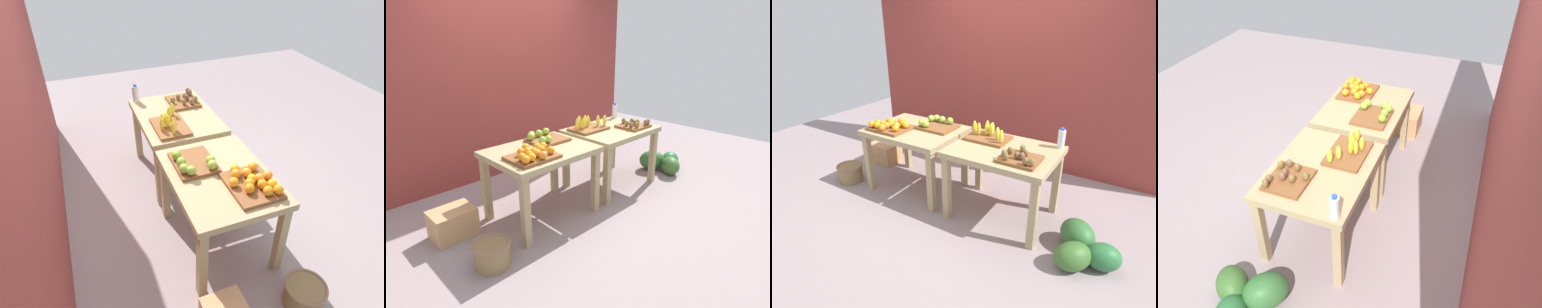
% 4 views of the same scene
% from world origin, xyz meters
% --- Properties ---
extents(ground_plane, '(8.00, 8.00, 0.00)m').
position_xyz_m(ground_plane, '(0.00, 0.00, 0.00)').
color(ground_plane, gray).
extents(back_wall, '(4.40, 0.12, 3.00)m').
position_xyz_m(back_wall, '(0.00, 1.35, 1.50)').
color(back_wall, brown).
rests_on(back_wall, ground_plane).
extents(display_table_left, '(1.04, 0.80, 0.76)m').
position_xyz_m(display_table_left, '(-0.56, 0.00, 0.65)').
color(display_table_left, tan).
rests_on(display_table_left, ground_plane).
extents(display_table_right, '(1.04, 0.80, 0.76)m').
position_xyz_m(display_table_right, '(0.56, 0.00, 0.65)').
color(display_table_right, tan).
rests_on(display_table_right, ground_plane).
extents(orange_bin, '(0.45, 0.39, 0.11)m').
position_xyz_m(orange_bin, '(-0.78, -0.17, 0.80)').
color(orange_bin, brown).
rests_on(orange_bin, display_table_left).
extents(apple_bin, '(0.41, 0.35, 0.11)m').
position_xyz_m(apple_bin, '(-0.38, 0.16, 0.80)').
color(apple_bin, brown).
rests_on(apple_bin, display_table_left).
extents(banana_crate, '(0.44, 0.32, 0.17)m').
position_xyz_m(banana_crate, '(0.30, 0.15, 0.80)').
color(banana_crate, brown).
rests_on(banana_crate, display_table_right).
extents(kiwi_bin, '(0.37, 0.32, 0.10)m').
position_xyz_m(kiwi_bin, '(0.79, -0.17, 0.79)').
color(kiwi_bin, brown).
rests_on(kiwi_bin, display_table_right).
extents(water_bottle, '(0.07, 0.07, 0.21)m').
position_xyz_m(water_bottle, '(1.02, 0.32, 0.85)').
color(water_bottle, silver).
rests_on(water_bottle, display_table_right).
extents(watermelon_pile, '(0.64, 0.71, 0.28)m').
position_xyz_m(watermelon_pile, '(1.45, -0.24, 0.13)').
color(watermelon_pile, '#276736').
rests_on(watermelon_pile, ground_plane).
extents(wicker_basket, '(0.32, 0.32, 0.22)m').
position_xyz_m(wicker_basket, '(-1.39, -0.35, 0.12)').
color(wicker_basket, olive).
rests_on(wicker_basket, ground_plane).
extents(cardboard_produce_box, '(0.40, 0.30, 0.28)m').
position_xyz_m(cardboard_produce_box, '(-1.42, 0.30, 0.14)').
color(cardboard_produce_box, tan).
rests_on(cardboard_produce_box, ground_plane).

